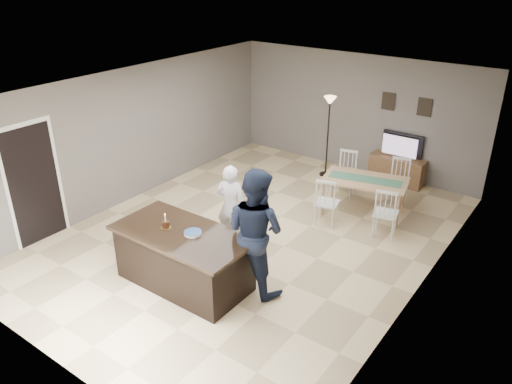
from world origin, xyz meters
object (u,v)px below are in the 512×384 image
Objects in this scene: dining_table at (365,185)px; kitchen_island at (184,258)px; birthday_cake at (166,224)px; plate_stack at (193,233)px; woman at (231,206)px; man at (255,231)px; floor_lamp at (329,115)px; tv_console at (397,170)px; television at (401,146)px.

kitchen_island is at bearing -120.90° from dining_table.
birthday_cake is 0.48m from plate_stack.
woman is 0.76× the size of man.
woman is (-0.15, 1.35, 0.29)m from kitchen_island.
woman is at bearing -31.84° from man.
floor_lamp reaches higher than birthday_cake.
dining_table is (0.04, -1.82, 0.31)m from tv_console.
dining_table is (0.04, -1.89, -0.25)m from television.
tv_console is 5.04× the size of birthday_cake.
kitchen_island reaches higher than tv_console.
floor_lamp reaches higher than woman.
television is 0.61× the size of woman.
man reaches higher than television.
plate_stack reaches higher than kitchen_island.
plate_stack is at bearing -84.78° from floor_lamp.
tv_console is at bearing 79.39° from plate_stack.
television reaches higher than kitchen_island.
kitchen_island is 1.39m from woman.
tv_console is at bearing 75.04° from birthday_cake.
dining_table reaches higher than plate_stack.
birthday_cake reaches higher than kitchen_island.
man is (-0.25, -5.02, 0.68)m from tv_console.
tv_console is at bearing 19.83° from floor_lamp.
man is at bearing -92.85° from tv_console.
television is (1.20, 5.64, 0.41)m from kitchen_island.
dining_table is at bearing 71.76° from kitchen_island.
birthday_cake is 0.12× the size of dining_table.
birthday_cake is (-1.50, -5.61, 0.66)m from tv_console.
plate_stack is (0.47, 0.09, -0.04)m from birthday_cake.
television is 4.50m from woman.
television is at bearing 22.17° from floor_lamp.
kitchen_island is at bearing -86.73° from floor_lamp.
kitchen_island is at bearing 77.99° from television.
tv_console is 0.65× the size of floor_lamp.
plate_stack is at bearing -118.79° from dining_table.
floor_lamp is at bearing 93.27° from kitchen_island.
man reaches higher than kitchen_island.
tv_console is at bearing 77.84° from kitchen_island.
man is 1.38m from birthday_cake.
man is (1.10, -0.80, 0.24)m from woman.
kitchen_island is 0.59m from birthday_cake.
man is at bearing 32.38° from plate_stack.
dining_table is (1.38, 2.40, -0.13)m from woman.
dining_table is at bearing -90.87° from man.
birthday_cake is at bearing 69.80° from woman.
television is at bearing 90.00° from tv_console.
television is 1.90m from dining_table.
dining_table reaches higher than tv_console.
kitchen_island is 9.04× the size of birthday_cake.
tv_console is at bearing -121.69° from woman.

